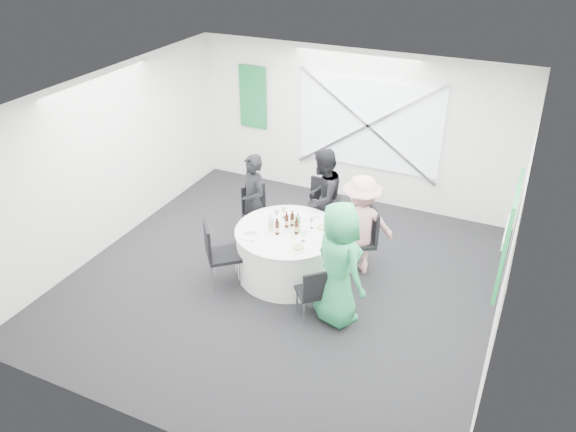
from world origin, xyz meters
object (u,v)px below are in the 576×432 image
at_px(chair_front_right, 313,291).
at_px(person_man_back, 322,198).
at_px(banquet_table, 288,252).
at_px(person_man_back_left, 253,201).
at_px(green_water_bottle, 298,224).
at_px(person_woman_green, 338,264).
at_px(chair_back_left, 257,210).
at_px(person_woman_pink, 360,225).
at_px(chair_back, 320,205).
at_px(chair_back_right, 365,235).
at_px(chair_front_left, 217,250).
at_px(clear_water_bottle, 271,224).

height_order(chair_front_right, person_man_back, person_man_back).
height_order(banquet_table, chair_front_right, chair_front_right).
bearing_deg(person_man_back_left, banquet_table, 0.00).
bearing_deg(green_water_bottle, banquet_table, -167.56).
relative_size(person_man_back, green_water_bottle, 5.30).
bearing_deg(green_water_bottle, person_woman_green, -38.44).
height_order(chair_back_left, person_woman_green, person_woman_green).
bearing_deg(person_man_back, green_water_bottle, 7.62).
bearing_deg(person_man_back_left, chair_back_left, 119.37).
height_order(person_woman_pink, green_water_bottle, person_woman_pink).
relative_size(banquet_table, person_woman_green, 0.89).
relative_size(banquet_table, chair_back_left, 1.61).
bearing_deg(banquet_table, chair_back, 88.41).
xyz_separation_m(chair_back, person_man_back_left, (-0.90, -0.64, 0.17)).
relative_size(person_woman_pink, green_water_bottle, 5.12).
relative_size(banquet_table, person_man_back, 0.95).
height_order(person_man_back_left, person_woman_green, person_woman_green).
distance_m(person_woman_pink, person_woman_green, 1.20).
xyz_separation_m(chair_back_right, person_man_back, (-0.87, 0.46, 0.21)).
bearing_deg(chair_back_left, person_man_back_left, -145.80).
xyz_separation_m(banquet_table, chair_front_left, (-0.81, -0.68, 0.22)).
distance_m(chair_back_left, person_woman_pink, 1.81).
xyz_separation_m(chair_back_right, chair_front_left, (-1.80, -1.27, -0.01)).
relative_size(chair_back, person_man_back, 0.63).
height_order(chair_back, clear_water_bottle, clear_water_bottle).
relative_size(chair_back_left, person_man_back, 0.59).
xyz_separation_m(person_woman_green, clear_water_bottle, (-1.25, 0.57, -0.01)).
bearing_deg(chair_front_left, person_woman_pink, -95.52).
xyz_separation_m(chair_front_right, green_water_bottle, (-0.61, 0.86, 0.41)).
distance_m(person_man_back, person_woman_pink, 0.97).
bearing_deg(person_woman_pink, chair_front_right, 53.12).
bearing_deg(green_water_bottle, clear_water_bottle, -159.18).
bearing_deg(banquet_table, person_man_back, 83.58).
distance_m(banquet_table, person_woman_green, 1.33).
height_order(chair_front_right, person_woman_pink, person_woman_pink).
bearing_deg(person_man_back_left, chair_back_right, 33.72).
bearing_deg(green_water_bottle, chair_back_right, 33.29).
distance_m(banquet_table, chair_back_right, 1.18).
xyz_separation_m(chair_back, chair_front_right, (0.72, -2.02, -0.14)).
xyz_separation_m(person_woman_pink, green_water_bottle, (-0.79, -0.49, 0.09)).
distance_m(chair_back_right, person_man_back, 1.01).
bearing_deg(chair_front_left, chair_back_right, -94.93).
bearing_deg(person_woman_pink, banquet_table, 0.00).
relative_size(chair_back_left, person_woman_pink, 0.61).
distance_m(chair_front_right, chair_front_left, 1.57).
relative_size(chair_front_left, green_water_bottle, 3.28).
distance_m(person_man_back, green_water_bottle, 1.02).
distance_m(chair_back, chair_back_right, 1.13).
bearing_deg(person_man_back_left, person_woman_pink, 31.50).
xyz_separation_m(person_man_back, green_water_bottle, (0.02, -1.02, 0.06)).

